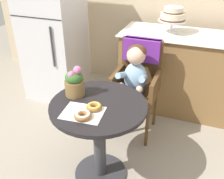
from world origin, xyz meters
The scene contains 11 objects.
ground_plane centered at (0.00, 0.00, 0.00)m, with size 8.00×8.00×0.00m, color gray.
cafe_table centered at (0.00, 0.00, 0.51)m, with size 0.72×0.72×0.72m.
wicker_chair centered at (0.10, 0.76, 0.64)m, with size 0.42×0.45×0.95m.
seated_child centered at (0.10, 0.61, 0.68)m, with size 0.27×0.32×0.73m.
paper_napkin centered at (-0.05, -0.14, 0.72)m, with size 0.28×0.22×0.00m, color white.
donut_front centered at (0.00, -0.08, 0.74)m, with size 0.11×0.11×0.04m.
donut_mid centered at (-0.03, -0.20, 0.74)m, with size 0.12×0.12×0.04m.
flower_vase centered at (-0.22, 0.06, 0.83)m, with size 0.15×0.15×0.24m.
display_counter centered at (0.55, 1.30, 0.45)m, with size 1.56×0.62×0.90m.
tiered_cake_stand centered at (0.29, 1.30, 1.08)m, with size 0.30×0.30×0.27m.
refrigerator centered at (-1.05, 1.10, 0.85)m, with size 0.64×0.63×1.70m.
Camera 1 is at (0.64, -1.43, 1.74)m, focal length 40.95 mm.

